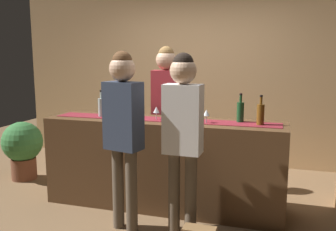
{
  "coord_description": "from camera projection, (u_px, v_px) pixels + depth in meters",
  "views": [
    {
      "loc": [
        1.2,
        -3.73,
        1.67
      ],
      "look_at": [
        0.05,
        0.0,
        1.03
      ],
      "focal_mm": 39.38,
      "sensor_mm": 36.0,
      "label": 1
    }
  ],
  "objects": [
    {
      "name": "ground_plane",
      "position": [
        164.0,
        205.0,
        4.14
      ],
      "size": [
        10.0,
        10.0,
        0.0
      ],
      "primitive_type": "plane",
      "color": "brown"
    },
    {
      "name": "back_wall",
      "position": [
        201.0,
        69.0,
        5.69
      ],
      "size": [
        6.0,
        0.12,
        2.9
      ],
      "primitive_type": "cube",
      "color": "tan",
      "rests_on": "ground"
    },
    {
      "name": "bar_counter",
      "position": [
        163.0,
        163.0,
        4.06
      ],
      "size": [
        2.6,
        0.6,
        0.98
      ],
      "primitive_type": "cube",
      "color": "#543821",
      "rests_on": "ground"
    },
    {
      "name": "counter_runner_cloth",
      "position": [
        163.0,
        120.0,
        3.98
      ],
      "size": [
        2.47,
        0.28,
        0.01
      ],
      "primitive_type": "cube",
      "color": "maroon",
      "rests_on": "bar_counter"
    },
    {
      "name": "wine_bottle_clear",
      "position": [
        101.0,
        107.0,
        4.15
      ],
      "size": [
        0.07,
        0.07,
        0.3
      ],
      "color": "#B2C6C1",
      "rests_on": "bar_counter"
    },
    {
      "name": "wine_bottle_green",
      "position": [
        240.0,
        112.0,
        3.81
      ],
      "size": [
        0.07,
        0.07,
        0.3
      ],
      "color": "#194723",
      "rests_on": "bar_counter"
    },
    {
      "name": "wine_bottle_amber",
      "position": [
        261.0,
        114.0,
        3.65
      ],
      "size": [
        0.07,
        0.07,
        0.3
      ],
      "color": "brown",
      "rests_on": "bar_counter"
    },
    {
      "name": "wine_glass_near_customer",
      "position": [
        206.0,
        113.0,
        3.76
      ],
      "size": [
        0.07,
        0.07,
        0.14
      ],
      "color": "silver",
      "rests_on": "bar_counter"
    },
    {
      "name": "wine_glass_mid_counter",
      "position": [
        156.0,
        110.0,
        3.96
      ],
      "size": [
        0.07,
        0.07,
        0.14
      ],
      "color": "silver",
      "rests_on": "bar_counter"
    },
    {
      "name": "wine_glass_far_end",
      "position": [
        124.0,
        108.0,
        4.11
      ],
      "size": [
        0.07,
        0.07,
        0.14
      ],
      "color": "silver",
      "rests_on": "bar_counter"
    },
    {
      "name": "bartender",
      "position": [
        166.0,
        101.0,
        4.55
      ],
      "size": [
        0.35,
        0.25,
        1.78
      ],
      "rotation": [
        0.0,
        0.0,
        3.22
      ],
      "color": "#26262B",
      "rests_on": "ground"
    },
    {
      "name": "customer_sipping",
      "position": [
        183.0,
        125.0,
        3.3
      ],
      "size": [
        0.34,
        0.24,
        1.69
      ],
      "rotation": [
        0.0,
        0.0,
        -0.02
      ],
      "color": "brown",
      "rests_on": "ground"
    },
    {
      "name": "customer_browsing",
      "position": [
        123.0,
        122.0,
        3.41
      ],
      "size": [
        0.38,
        0.27,
        1.71
      ],
      "rotation": [
        0.0,
        0.0,
        -0.24
      ],
      "color": "brown",
      "rests_on": "ground"
    },
    {
      "name": "potted_plant_tall",
      "position": [
        23.0,
        146.0,
        4.96
      ],
      "size": [
        0.54,
        0.54,
        0.79
      ],
      "color": "brown",
      "rests_on": "ground"
    }
  ]
}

